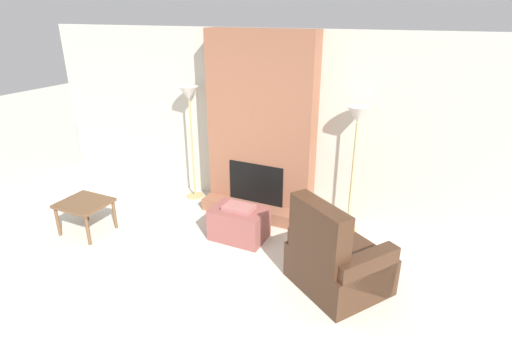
{
  "coord_description": "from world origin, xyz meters",
  "views": [
    {
      "loc": [
        2.26,
        -2.06,
        2.81
      ],
      "look_at": [
        0.0,
        2.75,
        0.68
      ],
      "focal_mm": 28.0,
      "sensor_mm": 36.0,
      "label": 1
    }
  ],
  "objects_px": {
    "armchair": "(334,262)",
    "floor_lamp_left": "(189,105)",
    "ottoman": "(239,223)",
    "side_table": "(84,206)",
    "floor_lamp_right": "(357,127)"
  },
  "relations": [
    {
      "from": "floor_lamp_left",
      "to": "floor_lamp_right",
      "type": "xyz_separation_m",
      "value": [
        2.49,
        0.0,
        -0.05
      ]
    },
    {
      "from": "armchair",
      "to": "floor_lamp_left",
      "type": "distance_m",
      "value": 3.17
    },
    {
      "from": "side_table",
      "to": "floor_lamp_left",
      "type": "relative_size",
      "value": 0.35
    },
    {
      "from": "armchair",
      "to": "floor_lamp_left",
      "type": "xyz_separation_m",
      "value": [
        -2.63,
        1.3,
        1.19
      ]
    },
    {
      "from": "ottoman",
      "to": "side_table",
      "type": "height_order",
      "value": "ottoman"
    },
    {
      "from": "floor_lamp_left",
      "to": "floor_lamp_right",
      "type": "height_order",
      "value": "floor_lamp_left"
    },
    {
      "from": "ottoman",
      "to": "armchair",
      "type": "height_order",
      "value": "armchair"
    },
    {
      "from": "ottoman",
      "to": "armchair",
      "type": "xyz_separation_m",
      "value": [
        1.39,
        -0.47,
        0.1
      ]
    },
    {
      "from": "armchair",
      "to": "side_table",
      "type": "height_order",
      "value": "armchair"
    },
    {
      "from": "armchair",
      "to": "floor_lamp_right",
      "type": "bearing_deg",
      "value": -49.41
    },
    {
      "from": "ottoman",
      "to": "side_table",
      "type": "distance_m",
      "value": 2.08
    },
    {
      "from": "ottoman",
      "to": "floor_lamp_right",
      "type": "xyz_separation_m",
      "value": [
        1.25,
        0.83,
        1.24
      ]
    },
    {
      "from": "floor_lamp_left",
      "to": "armchair",
      "type": "bearing_deg",
      "value": -26.3
    },
    {
      "from": "side_table",
      "to": "ottoman",
      "type": "bearing_deg",
      "value": 20.85
    },
    {
      "from": "ottoman",
      "to": "floor_lamp_right",
      "type": "distance_m",
      "value": 1.95
    }
  ]
}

